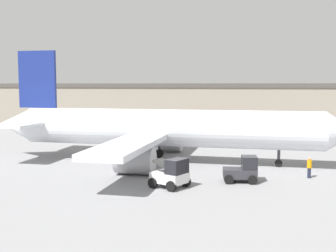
# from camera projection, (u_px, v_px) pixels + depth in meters

# --- Properties ---
(ground_plane) EXTENTS (400.00, 400.00, 0.00)m
(ground_plane) POSITION_uv_depth(u_px,v_px,m) (168.00, 162.00, 42.18)
(ground_plane) COLOR gray
(terminal_building) EXTENTS (83.01, 16.08, 7.94)m
(terminal_building) POSITION_uv_depth(u_px,v_px,m) (134.00, 105.00, 78.25)
(terminal_building) COLOR gray
(terminal_building) RESTS_ON ground_plane
(airplane) EXTENTS (36.85, 29.62, 11.30)m
(airplane) POSITION_uv_depth(u_px,v_px,m) (159.00, 129.00, 42.05)
(airplane) COLOR silver
(airplane) RESTS_ON ground_plane
(ground_crew_worker) EXTENTS (0.39, 0.39, 1.78)m
(ground_crew_worker) POSITION_uv_depth(u_px,v_px,m) (309.00, 167.00, 35.01)
(ground_crew_worker) COLOR #1E2338
(ground_crew_worker) RESTS_ON ground_plane
(baggage_tug) EXTENTS (2.86, 2.30, 2.10)m
(baggage_tug) POSITION_uv_depth(u_px,v_px,m) (243.00, 170.00, 33.57)
(baggage_tug) COLOR #2D2D33
(baggage_tug) RESTS_ON ground_plane
(belt_loader_truck) EXTENTS (3.16, 2.98, 2.26)m
(belt_loader_truck) POSITION_uv_depth(u_px,v_px,m) (172.00, 174.00, 31.68)
(belt_loader_truck) COLOR silver
(belt_loader_truck) RESTS_ON ground_plane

